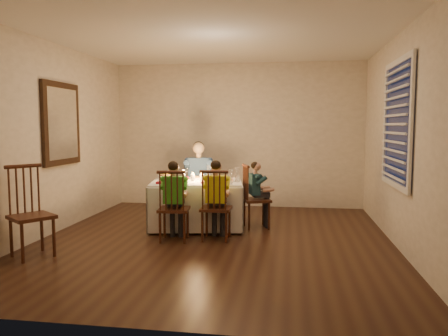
# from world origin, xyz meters

# --- Properties ---
(ground) EXTENTS (5.00, 5.00, 0.00)m
(ground) POSITION_xyz_m (0.00, 0.00, 0.00)
(ground) COLOR black
(ground) RESTS_ON ground
(wall_left) EXTENTS (0.02, 5.00, 2.60)m
(wall_left) POSITION_xyz_m (-2.25, 0.00, 1.30)
(wall_left) COLOR beige
(wall_left) RESTS_ON ground
(wall_right) EXTENTS (0.02, 5.00, 2.60)m
(wall_right) POSITION_xyz_m (2.25, 0.00, 1.30)
(wall_right) COLOR beige
(wall_right) RESTS_ON ground
(wall_back) EXTENTS (4.50, 0.02, 2.60)m
(wall_back) POSITION_xyz_m (0.00, 2.50, 1.30)
(wall_back) COLOR beige
(wall_back) RESTS_ON ground
(ceiling) EXTENTS (5.00, 5.00, 0.00)m
(ceiling) POSITION_xyz_m (0.00, 0.00, 2.60)
(ceiling) COLOR white
(ceiling) RESTS_ON wall_back
(dining_table) EXTENTS (1.44, 1.14, 0.65)m
(dining_table) POSITION_xyz_m (-0.37, 0.68, 0.48)
(dining_table) COLOR white
(dining_table) RESTS_ON ground
(chair_adult) EXTENTS (0.43, 0.42, 0.92)m
(chair_adult) POSITION_xyz_m (-0.49, 1.35, 0.00)
(chair_adult) COLOR black
(chair_adult) RESTS_ON ground
(chair_near_left) EXTENTS (0.41, 0.40, 0.92)m
(chair_near_left) POSITION_xyz_m (-0.51, -0.07, 0.00)
(chair_near_left) COLOR black
(chair_near_left) RESTS_ON ground
(chair_near_right) EXTENTS (0.38, 0.36, 0.92)m
(chair_near_right) POSITION_xyz_m (0.02, 0.06, 0.00)
(chair_near_right) COLOR black
(chair_near_right) RESTS_ON ground
(chair_end) EXTENTS (0.46, 0.48, 0.92)m
(chair_end) POSITION_xyz_m (0.48, 0.80, 0.00)
(chair_end) COLOR black
(chair_end) RESTS_ON ground
(chair_extra) EXTENTS (0.58, 0.58, 1.04)m
(chair_extra) POSITION_xyz_m (-1.90, -0.99, 0.00)
(chair_extra) COLOR black
(chair_extra) RESTS_ON ground
(adult) EXTENTS (0.50, 0.47, 1.22)m
(adult) POSITION_xyz_m (-0.49, 1.35, 0.00)
(adult) COLOR navy
(adult) RESTS_ON ground
(child_green) EXTENTS (0.36, 0.33, 1.03)m
(child_green) POSITION_xyz_m (-0.51, -0.07, 0.00)
(child_green) COLOR green
(child_green) RESTS_ON ground
(child_yellow) EXTENTS (0.33, 0.31, 1.04)m
(child_yellow) POSITION_xyz_m (0.02, 0.06, 0.00)
(child_yellow) COLOR yellow
(child_yellow) RESTS_ON ground
(child_teal) EXTENTS (0.35, 0.36, 0.96)m
(child_teal) POSITION_xyz_m (0.48, 0.80, 0.00)
(child_teal) COLOR #193840
(child_teal) RESTS_ON ground
(setting_adult) EXTENTS (0.30, 0.30, 0.02)m
(setting_adult) POSITION_xyz_m (-0.42, 0.96, 0.69)
(setting_adult) COLOR white
(setting_adult) RESTS_ON dining_table
(setting_green) EXTENTS (0.30, 0.30, 0.02)m
(setting_green) POSITION_xyz_m (-0.64, 0.37, 0.69)
(setting_green) COLOR white
(setting_green) RESTS_ON dining_table
(setting_yellow) EXTENTS (0.30, 0.30, 0.02)m
(setting_yellow) POSITION_xyz_m (-0.02, 0.45, 0.69)
(setting_yellow) COLOR white
(setting_yellow) RESTS_ON dining_table
(setting_teal) EXTENTS (0.30, 0.30, 0.02)m
(setting_teal) POSITION_xyz_m (0.04, 0.72, 0.69)
(setting_teal) COLOR white
(setting_teal) RESTS_ON dining_table
(candle_left) EXTENTS (0.06, 0.06, 0.10)m
(candle_left) POSITION_xyz_m (-0.43, 0.67, 0.73)
(candle_left) COLOR white
(candle_left) RESTS_ON dining_table
(candle_right) EXTENTS (0.06, 0.06, 0.10)m
(candle_right) POSITION_xyz_m (-0.30, 0.69, 0.73)
(candle_right) COLOR white
(candle_right) RESTS_ON dining_table
(squash) EXTENTS (0.09, 0.09, 0.09)m
(squash) POSITION_xyz_m (-0.89, 0.87, 0.72)
(squash) COLOR yellow
(squash) RESTS_ON dining_table
(orange_fruit) EXTENTS (0.08, 0.08, 0.08)m
(orange_fruit) POSITION_xyz_m (-0.22, 0.75, 0.72)
(orange_fruit) COLOR orange
(orange_fruit) RESTS_ON dining_table
(serving_bowl) EXTENTS (0.25, 0.25, 0.06)m
(serving_bowl) POSITION_xyz_m (-0.90, 0.89, 0.71)
(serving_bowl) COLOR white
(serving_bowl) RESTS_ON dining_table
(wall_mirror) EXTENTS (0.06, 0.95, 1.15)m
(wall_mirror) POSITION_xyz_m (-2.22, 0.30, 1.50)
(wall_mirror) COLOR black
(wall_mirror) RESTS_ON wall_left
(window_blinds) EXTENTS (0.07, 1.34, 1.54)m
(window_blinds) POSITION_xyz_m (2.21, 0.10, 1.50)
(window_blinds) COLOR black
(window_blinds) RESTS_ON wall_right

